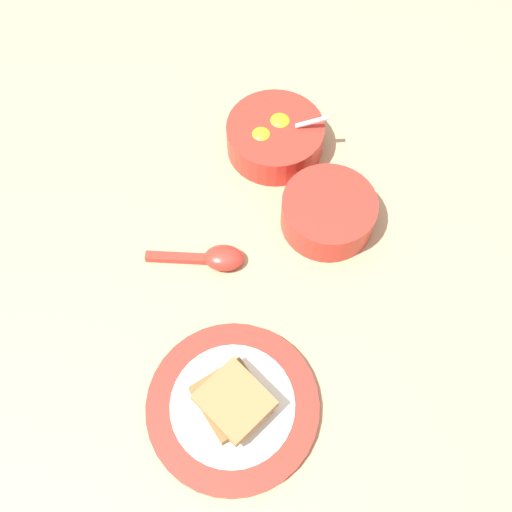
# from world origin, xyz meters

# --- Properties ---
(ground_plane) EXTENTS (3.00, 3.00, 0.00)m
(ground_plane) POSITION_xyz_m (0.00, 0.00, 0.00)
(ground_plane) COLOR tan
(egg_bowl) EXTENTS (0.16, 0.16, 0.08)m
(egg_bowl) POSITION_xyz_m (-0.21, 0.11, 0.03)
(egg_bowl) COLOR red
(egg_bowl) RESTS_ON ground_plane
(toast_plate) EXTENTS (0.23, 0.23, 0.01)m
(toast_plate) POSITION_xyz_m (0.22, 0.13, 0.01)
(toast_plate) COLOR red
(toast_plate) RESTS_ON ground_plane
(toast_sandwich) EXTENTS (0.12, 0.12, 0.04)m
(toast_sandwich) POSITION_xyz_m (0.22, 0.13, 0.03)
(toast_sandwich) COLOR brown
(toast_sandwich) RESTS_ON toast_plate
(soup_spoon) EXTENTS (0.05, 0.15, 0.03)m
(soup_spoon) POSITION_xyz_m (0.01, 0.06, 0.01)
(soup_spoon) COLOR red
(soup_spoon) RESTS_ON ground_plane
(congee_bowl) EXTENTS (0.14, 0.14, 0.05)m
(congee_bowl) POSITION_xyz_m (-0.09, 0.21, 0.03)
(congee_bowl) COLOR red
(congee_bowl) RESTS_ON ground_plane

